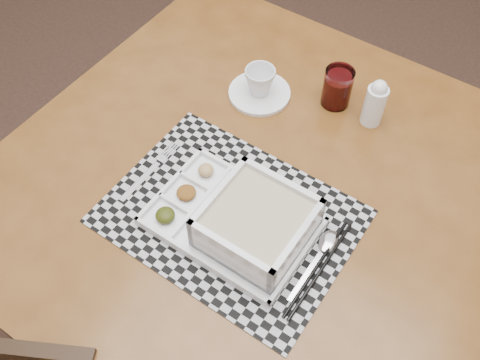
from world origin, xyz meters
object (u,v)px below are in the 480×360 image
Objects in this scene: dining_table at (256,199)px; cup at (260,81)px; serving_tray at (249,223)px; juice_glass at (337,89)px; creamer_bottle at (375,103)px.

cup is (-0.11, 0.22, 0.13)m from dining_table.
serving_tray is 0.39m from cup.
juice_glass is (0.00, 0.42, 0.01)m from serving_tray.
serving_tray is at bearing -63.38° from cup.
juice_glass is at bearing 22.84° from cup.
cup is 0.27m from creamer_bottle.
creamer_bottle reaches higher than dining_table.
cup is at bearing 116.80° from dining_table.
creamer_bottle is (0.10, -0.01, 0.01)m from juice_glass.
serving_tray is 3.48× the size of juice_glass.
serving_tray and juice_glass have the same top height.
serving_tray is (0.05, -0.13, 0.12)m from dining_table.
serving_tray reaches higher than cup.
creamer_bottle is at bearing -8.69° from juice_glass.
serving_tray is at bearing -67.69° from dining_table.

